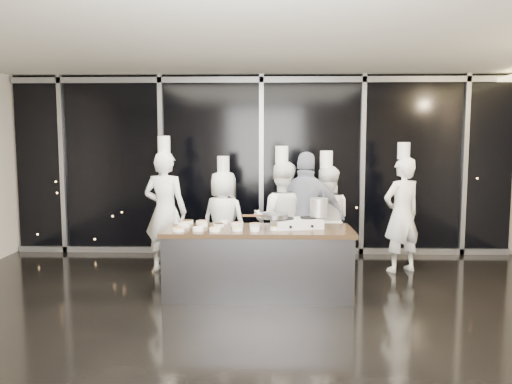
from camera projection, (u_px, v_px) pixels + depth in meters
ground at (256, 320)px, 5.70m from camera, size 9.00×9.00×0.00m
room_shell at (272, 122)px, 5.46m from camera, size 9.02×7.02×3.21m
window_wall at (261, 165)px, 8.94m from camera, size 8.90×0.11×3.20m
demo_counter at (258, 262)px, 6.55m from camera, size 2.46×0.86×0.90m
stove at (297, 223)px, 6.54m from camera, size 0.69×0.51×0.14m
frying_pan at (274, 216)px, 6.44m from camera, size 0.62×0.41×0.06m
stock_pot at (319, 207)px, 6.59m from camera, size 0.29×0.29×0.24m
prep_bowls at (217, 226)px, 6.57m from camera, size 1.36×0.74×0.05m
squeeze_bottle at (176, 216)px, 6.86m from camera, size 0.06×0.06×0.22m
chef_far_left at (165, 211)px, 7.73m from camera, size 0.76×0.57×2.11m
chef_left at (224, 219)px, 7.87m from camera, size 0.91×0.78×1.80m
chef_center at (281, 219)px, 7.39m from camera, size 0.89×0.72×1.96m
guest at (307, 216)px, 7.30m from camera, size 1.18×0.70×1.88m
chef_right at (325, 220)px, 7.52m from camera, size 0.84×0.68×1.89m
chef_side at (402, 214)px, 7.72m from camera, size 0.77×0.66×2.01m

